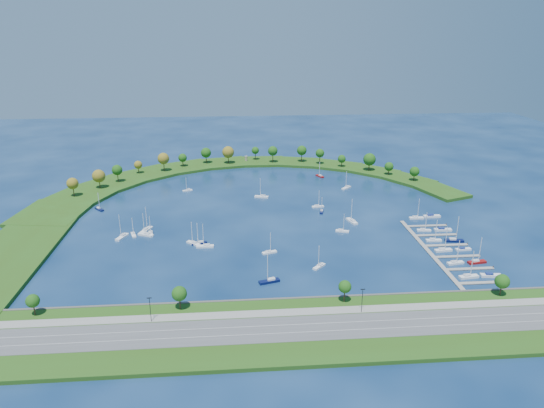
{
  "coord_description": "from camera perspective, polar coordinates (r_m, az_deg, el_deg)",
  "views": [
    {
      "loc": [
        -17.71,
        -276.98,
        105.1
      ],
      "look_at": [
        5.0,
        5.0,
        4.0
      ],
      "focal_mm": 32.57,
      "sensor_mm": 36.0,
      "label": 1
    }
  ],
  "objects": [
    {
      "name": "moored_boat_5",
      "position": [
        244.79,
        -0.32,
        -5.53
      ],
      "size": [
        7.69,
        4.35,
        10.91
      ],
      "rotation": [
        0.0,
        0.0,
        0.33
      ],
      "color": "white",
      "rests_on": "ground"
    },
    {
      "name": "moored_boat_18",
      "position": [
        273.34,
        -14.38,
        -3.39
      ],
      "size": [
        8.92,
        5.87,
        12.79
      ],
      "rotation": [
        0.0,
        0.0,
        2.71
      ],
      "color": "white",
      "rests_on": "ground"
    },
    {
      "name": "moored_boat_3",
      "position": [
        371.55,
        5.55,
        3.28
      ],
      "size": [
        5.69,
        7.91,
        11.5
      ],
      "rotation": [
        0.0,
        0.0,
        2.07
      ],
      "color": "maroon",
      "rests_on": "ground"
    },
    {
      "name": "breakwater",
      "position": [
        343.12,
        -9.17,
        1.74
      ],
      "size": [
        286.74,
        247.64,
        2.0
      ],
      "color": "#2D4D14",
      "rests_on": "ground"
    },
    {
      "name": "docked_boat_8",
      "position": [
        283.31,
        17.15,
        -2.84
      ],
      "size": [
        7.73,
        3.12,
        11.04
      ],
      "rotation": [
        0.0,
        0.0,
        -0.14
      ],
      "color": "white",
      "rests_on": "ground"
    },
    {
      "name": "ground",
      "position": [
        296.78,
        -0.88,
        -1.08
      ],
      "size": [
        700.0,
        700.0,
        0.0
      ],
      "primitive_type": "plane",
      "color": "#081F45",
      "rests_on": "ground"
    },
    {
      "name": "moored_boat_17",
      "position": [
        286.49,
        9.21,
        -1.91
      ],
      "size": [
        5.31,
        9.86,
        13.96
      ],
      "rotation": [
        0.0,
        0.0,
        1.87
      ],
      "color": "white",
      "rests_on": "ground"
    },
    {
      "name": "docked_boat_7",
      "position": [
        274.62,
        20.31,
        -3.92
      ],
      "size": [
        9.77,
        3.9,
        13.97
      ],
      "rotation": [
        0.0,
        0.0,
        -0.13
      ],
      "color": "#09113D",
      "rests_on": "ground"
    },
    {
      "name": "moored_boat_4",
      "position": [
        342.0,
        -9.75,
        1.63
      ],
      "size": [
        6.95,
        3.96,
        9.86
      ],
      "rotation": [
        0.0,
        0.0,
        3.47
      ],
      "color": "white",
      "rests_on": "ground"
    },
    {
      "name": "moored_boat_7",
      "position": [
        319.73,
        -19.34,
        -0.51
      ],
      "size": [
        6.76,
        7.23,
        11.39
      ],
      "rotation": [
        0.0,
        0.0,
        5.44
      ],
      "color": "#09113D",
      "rests_on": "ground"
    },
    {
      "name": "docked_boat_2",
      "position": [
        249.8,
        20.43,
        -6.32
      ],
      "size": [
        8.36,
        3.58,
        11.9
      ],
      "rotation": [
        0.0,
        0.0,
        0.17
      ],
      "color": "white",
      "rests_on": "ground"
    },
    {
      "name": "docked_boat_4",
      "position": [
        261.33,
        19.18,
        -4.99
      ],
      "size": [
        8.96,
        3.31,
        12.88
      ],
      "rotation": [
        0.0,
        0.0,
        0.1
      ],
      "color": "white",
      "rests_on": "ground"
    },
    {
      "name": "moored_boat_12",
      "position": [
        299.38,
        5.76,
        -0.82
      ],
      "size": [
        3.52,
        7.03,
        9.96
      ],
      "rotation": [
        0.0,
        0.0,
        4.46
      ],
      "color": "#09113D",
      "rests_on": "ground"
    },
    {
      "name": "docked_boat_0",
      "position": [
        238.72,
        21.78,
        -7.73
      ],
      "size": [
        9.08,
        3.5,
        13.01
      ],
      "rotation": [
        0.0,
        0.0,
        0.12
      ],
      "color": "white",
      "rests_on": "ground"
    },
    {
      "name": "moored_boat_2",
      "position": [
        274.12,
        -13.85,
        -3.29
      ],
      "size": [
        3.56,
        7.77,
        11.02
      ],
      "rotation": [
        0.0,
        0.0,
        4.91
      ],
      "color": "white",
      "rests_on": "ground"
    },
    {
      "name": "docked_boat_5",
      "position": [
        266.09,
        21.21,
        -4.88
      ],
      "size": [
        8.01,
        2.81,
        1.6
      ],
      "rotation": [
        0.0,
        0.0,
        0.08
      ],
      "color": "white",
      "rests_on": "ground"
    },
    {
      "name": "moored_boat_14",
      "position": [
        257.78,
        -9.07,
        -4.44
      ],
      "size": [
        7.6,
        7.22,
        12.05
      ],
      "rotation": [
        0.0,
        0.0,
        2.4
      ],
      "color": "white",
      "rests_on": "ground"
    },
    {
      "name": "harbor_tower",
      "position": [
        407.57,
        -3.02,
        5.29
      ],
      "size": [
        2.6,
        2.6,
        4.08
      ],
      "color": "gray",
      "rests_on": "breakwater"
    },
    {
      "name": "docked_boat_1",
      "position": [
        243.8,
        23.96,
        -7.53
      ],
      "size": [
        9.46,
        3.58,
        1.88
      ],
      "rotation": [
        0.0,
        0.0,
        -0.11
      ],
      "color": "white",
      "rests_on": "ground"
    },
    {
      "name": "docked_boat_6",
      "position": [
        271.63,
        18.18,
        -3.93
      ],
      "size": [
        8.21,
        2.66,
        11.92
      ],
      "rotation": [
        0.0,
        0.0,
        -0.05
      ],
      "color": "white",
      "rests_on": "ground"
    },
    {
      "name": "moored_boat_16",
      "position": [
        232.04,
        5.49,
        -7.12
      ],
      "size": [
        6.87,
        6.95,
        11.22
      ],
      "rotation": [
        0.0,
        0.0,
        3.94
      ],
      "color": "white",
      "rests_on": "ground"
    },
    {
      "name": "docked_boat_11",
      "position": [
        305.13,
        17.97,
        -1.34
      ],
      "size": [
        9.9,
        2.89,
        2.01
      ],
      "rotation": [
        0.0,
        0.0,
        0.01
      ],
      "color": "white",
      "rests_on": "ground"
    },
    {
      "name": "moored_boat_13",
      "position": [
        346.23,
        8.6,
        1.93
      ],
      "size": [
        7.88,
        7.63,
        12.6
      ],
      "rotation": [
        0.0,
        0.0,
        3.9
      ],
      "color": "white",
      "rests_on": "ground"
    },
    {
      "name": "moored_boat_10",
      "position": [
        307.53,
        5.3,
        -0.23
      ],
      "size": [
        7.7,
        3.18,
        10.98
      ],
      "rotation": [
        0.0,
        0.0,
        6.43
      ],
      "color": "white",
      "rests_on": "ground"
    },
    {
      "name": "moored_boat_0",
      "position": [
        323.98,
        -1.2,
        0.91
      ],
      "size": [
        9.34,
        4.67,
        13.23
      ],
      "rotation": [
        0.0,
        0.0,
        2.89
      ],
      "color": "white",
      "rests_on": "ground"
    },
    {
      "name": "moored_boat_1",
      "position": [
        275.16,
        -15.73,
        -3.38
      ],
      "size": [
        4.14,
        7.39,
        10.47
      ],
      "rotation": [
        0.0,
        0.0,
        5.03
      ],
      "color": "white",
      "rests_on": "ground"
    },
    {
      "name": "docked_boat_10",
      "position": [
        299.97,
        16.34,
        -1.49
      ],
      "size": [
        8.47,
        2.65,
        12.34
      ],
      "rotation": [
        0.0,
        0.0,
        -0.04
      ],
      "color": "white",
      "rests_on": "ground"
    },
    {
      "name": "south_shoreline",
      "position": [
        186.81,
        1.68,
        -14.21
      ],
      "size": [
        420.0,
        43.1,
        11.6
      ],
      "color": "#2D4D14",
      "rests_on": "ground"
    },
    {
      "name": "moored_boat_15",
      "position": [
        279.53,
        -14.31,
        -2.85
      ],
      "size": [
        6.07,
        9.55,
        13.64
      ],
      "rotation": [
        0.0,
        0.0,
        1.16
      ],
      "color": "white",
      "rests_on": "ground"
    },
    {
      "name": "docked_boat_9",
      "position": [
        287.04,
        19.11,
        -2.8
      ],
      "size": [
        9.59,
        3.17,
        1.93
      ],
      "rotation": [
        0.0,
        0.0,
        -0.06
      ],
      "color": "white",
      "rests_on": "ground"
    },
    {
      "name": "moored_boat_11",
      "position": [
        272.43,
        8.12,
        -3.04
      ],
      "size": [
        7.49,
        4.19,
        10.62
      ],
      "rotation": [
        0.0,
        0.0,
        -0.32
      ],
      "color": "white",
      "rests_on": "ground"
    },
    {
      "name": "moored_boat_6",
      "position": [
        257.55,
        -8.39,
        -4.42
      ],
      "size": [
        8.3,
        3.7,
        11.79
      ],
      "rotation": [
        0.0,
        0.0,
        3.33
      ],
      "color": "#09113D",
      "rests_on": "ground"
    },
    {
      "name": "moored_boat_9",
      "position": [
        273.78,
        -16.94,
        -3.6
      ],
      "size": [
        5.78,
        9.52,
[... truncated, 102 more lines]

